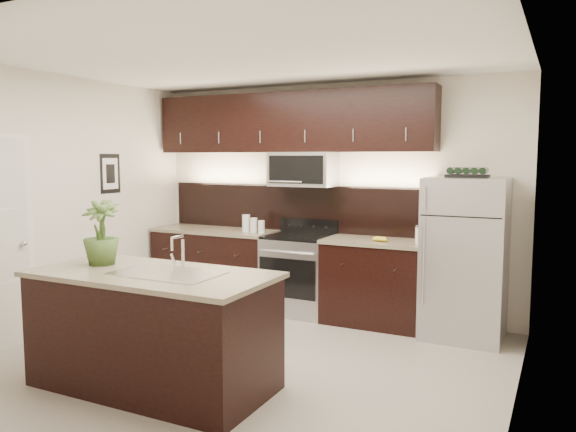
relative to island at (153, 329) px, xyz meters
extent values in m
plane|color=gray|center=(0.38, 0.77, -0.47)|extent=(4.50, 4.50, 0.00)
cube|color=beige|center=(0.38, 2.77, 0.88)|extent=(4.50, 0.02, 2.70)
cube|color=beige|center=(0.38, -1.23, 0.88)|extent=(4.50, 0.02, 2.70)
cube|color=beige|center=(-1.87, 0.77, 0.88)|extent=(0.02, 4.00, 2.70)
cube|color=beige|center=(2.63, 0.77, 0.88)|extent=(0.02, 4.00, 2.70)
cube|color=white|center=(0.38, 0.77, 2.23)|extent=(4.50, 4.00, 0.02)
sphere|color=silver|center=(-1.82, 0.29, 0.53)|extent=(0.06, 0.06, 0.06)
cube|color=black|center=(-1.86, 1.52, 1.18)|extent=(0.01, 0.32, 0.46)
cube|color=white|center=(-1.86, 1.52, 1.18)|extent=(0.00, 0.24, 0.36)
cube|color=black|center=(-1.04, 2.46, -0.02)|extent=(1.57, 0.62, 0.90)
cube|color=black|center=(1.09, 2.46, -0.02)|extent=(1.16, 0.62, 0.90)
cube|color=#B2B2B7|center=(0.13, 2.46, -0.02)|extent=(0.76, 0.62, 0.90)
cube|color=black|center=(0.13, 2.46, 0.44)|extent=(0.76, 0.60, 0.03)
cube|color=tan|center=(-1.04, 2.46, 0.45)|extent=(1.59, 0.65, 0.04)
cube|color=tan|center=(1.09, 2.46, 0.45)|extent=(1.18, 0.65, 0.04)
cube|color=black|center=(-0.08, 2.75, 0.75)|extent=(3.49, 0.02, 0.56)
cube|color=#B2B2B7|center=(0.13, 2.57, 1.23)|extent=(0.76, 0.40, 0.40)
cube|color=black|center=(-0.08, 2.60, 1.78)|extent=(3.49, 0.33, 0.70)
cube|color=black|center=(0.00, 0.00, -0.02)|extent=(1.90, 0.90, 0.90)
cube|color=tan|center=(0.00, 0.00, 0.45)|extent=(1.96, 0.96, 0.04)
cube|color=silver|center=(0.15, 0.00, 0.47)|extent=(0.84, 0.50, 0.01)
cylinder|color=silver|center=(0.15, 0.21, 0.59)|extent=(0.03, 0.03, 0.24)
cylinder|color=silver|center=(0.15, 0.14, 0.74)|extent=(0.02, 0.14, 0.02)
cylinder|color=silver|center=(0.15, 0.07, 0.69)|extent=(0.02, 0.02, 0.10)
cube|color=#B2B2B7|center=(2.02, 2.40, 0.35)|extent=(0.79, 0.71, 1.64)
cube|color=black|center=(2.02, 2.40, 1.18)|extent=(0.40, 0.25, 0.03)
cylinder|color=black|center=(1.86, 2.40, 1.23)|extent=(0.07, 0.23, 0.07)
cylinder|color=black|center=(1.94, 2.40, 1.23)|extent=(0.07, 0.23, 0.07)
cylinder|color=black|center=(2.02, 2.40, 1.23)|extent=(0.07, 0.23, 0.07)
cylinder|color=black|center=(2.09, 2.40, 1.23)|extent=(0.07, 0.23, 0.07)
cylinder|color=black|center=(2.17, 2.40, 1.23)|extent=(0.07, 0.23, 0.07)
imported|color=#395421|center=(-0.58, 0.06, 0.74)|extent=(0.40, 0.40, 0.55)
cylinder|color=silver|center=(-0.56, 2.41, 0.57)|extent=(0.10, 0.10, 0.21)
cylinder|color=beige|center=(-0.45, 2.39, 0.56)|extent=(0.09, 0.09, 0.17)
cylinder|color=beige|center=(-0.33, 2.38, 0.54)|extent=(0.08, 0.08, 0.15)
cylinder|color=silver|center=(1.55, 2.41, 0.55)|extent=(0.09, 0.09, 0.17)
cylinder|color=silver|center=(1.55, 2.41, 0.65)|extent=(0.09, 0.09, 0.02)
cylinder|color=silver|center=(1.55, 2.41, 0.69)|extent=(0.01, 0.01, 0.07)
ellipsoid|color=gold|center=(1.10, 2.38, 0.49)|extent=(0.19, 0.16, 0.05)
camera|label=1|loc=(2.90, -3.42, 1.37)|focal=35.00mm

